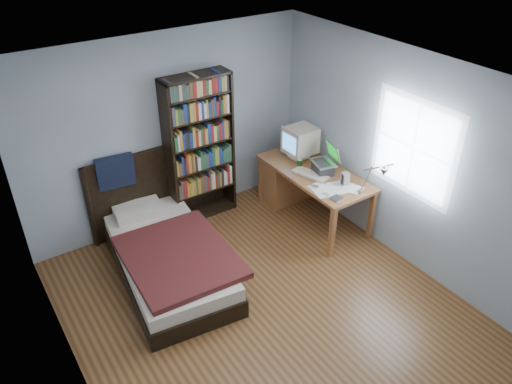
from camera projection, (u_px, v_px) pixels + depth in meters
room at (266, 209)px, 4.76m from camera, size 4.20×4.24×2.50m
desk at (293, 178)px, 6.92m from camera, size 0.75×1.61×0.73m
crt_monitor at (300, 141)px, 6.64m from camera, size 0.39×0.37×0.44m
laptop at (324, 165)px, 6.35m from camera, size 0.38×0.36×0.39m
desk_lamp at (381, 173)px, 5.45m from camera, size 0.23×0.50×0.59m
keyboard at (311, 174)px, 6.34m from camera, size 0.31×0.50×0.05m
speaker at (345, 179)px, 6.12m from camera, size 0.10×0.10×0.16m
soda_can at (300, 164)px, 6.51m from camera, size 0.06×0.06×0.11m
mouse at (298, 161)px, 6.66m from camera, size 0.06×0.10×0.03m
phone_silver at (315, 186)px, 6.11m from camera, size 0.08×0.11×0.02m
phone_grey at (326, 194)px, 5.96m from camera, size 0.05×0.09×0.02m
external_drive at (337, 199)px, 5.87m from camera, size 0.12×0.12×0.02m
bookshelf at (200, 149)px, 6.42m from camera, size 0.89×0.30×1.97m
bed at (165, 252)px, 5.79m from camera, size 1.30×2.22×1.16m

